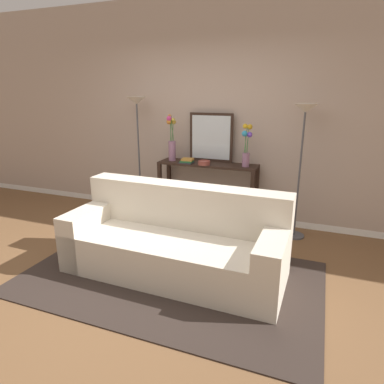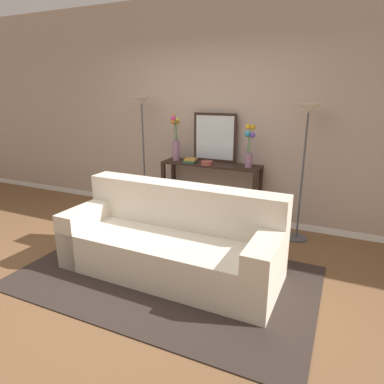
# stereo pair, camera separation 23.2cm
# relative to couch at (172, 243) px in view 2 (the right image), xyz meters

# --- Properties ---
(ground_plane) EXTENTS (16.00, 16.00, 0.02)m
(ground_plane) POSITION_rel_couch_xyz_m (-0.32, -0.34, -0.33)
(ground_plane) COLOR brown
(back_wall) EXTENTS (12.00, 0.15, 3.03)m
(back_wall) POSITION_rel_couch_xyz_m (-0.32, 1.74, 1.20)
(back_wall) COLOR white
(back_wall) RESTS_ON ground
(area_rug) EXTENTS (2.93, 1.76, 0.01)m
(area_rug) POSITION_rel_couch_xyz_m (-0.00, -0.16, -0.31)
(area_rug) COLOR #332823
(area_rug) RESTS_ON ground
(couch) EXTENTS (2.23, 0.90, 0.88)m
(couch) POSITION_rel_couch_xyz_m (0.00, 0.00, 0.00)
(couch) COLOR beige
(couch) RESTS_ON ground
(console_table) EXTENTS (1.38, 0.36, 0.86)m
(console_table) POSITION_rel_couch_xyz_m (-0.15, 1.44, 0.27)
(console_table) COLOR black
(console_table) RESTS_ON ground
(floor_lamp_left) EXTENTS (0.28, 0.28, 1.73)m
(floor_lamp_left) POSITION_rel_couch_xyz_m (-1.18, 1.36, 1.05)
(floor_lamp_left) COLOR #4C4C51
(floor_lamp_left) RESTS_ON ground
(floor_lamp_right) EXTENTS (0.28, 0.28, 1.67)m
(floor_lamp_right) POSITION_rel_couch_xyz_m (1.07, 1.36, 1.00)
(floor_lamp_right) COLOR #4C4C51
(floor_lamp_right) RESTS_ON ground
(wall_mirror) EXTENTS (0.62, 0.02, 0.67)m
(wall_mirror) POSITION_rel_couch_xyz_m (-0.16, 1.59, 0.87)
(wall_mirror) COLOR black
(wall_mirror) RESTS_ON console_table
(vase_tall_flowers) EXTENTS (0.12, 0.12, 0.65)m
(vase_tall_flowers) POSITION_rel_couch_xyz_m (-0.69, 1.43, 0.81)
(vase_tall_flowers) COLOR gray
(vase_tall_flowers) RESTS_ON console_table
(vase_short_flowers) EXTENTS (0.13, 0.11, 0.55)m
(vase_short_flowers) POSITION_rel_couch_xyz_m (0.38, 1.42, 0.80)
(vase_short_flowers) COLOR gray
(vase_short_flowers) RESTS_ON console_table
(fruit_bowl) EXTENTS (0.16, 0.16, 0.06)m
(fruit_bowl) POSITION_rel_couch_xyz_m (-0.16, 1.33, 0.57)
(fruit_bowl) COLOR brown
(fruit_bowl) RESTS_ON console_table
(book_stack) EXTENTS (0.20, 0.17, 0.06)m
(book_stack) POSITION_rel_couch_xyz_m (-0.42, 1.35, 0.57)
(book_stack) COLOR #2D2D33
(book_stack) RESTS_ON console_table
(book_row_under_console) EXTENTS (0.32, 0.17, 0.13)m
(book_row_under_console) POSITION_rel_couch_xyz_m (-0.56, 1.44, -0.26)
(book_row_under_console) COLOR #236033
(book_row_under_console) RESTS_ON ground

